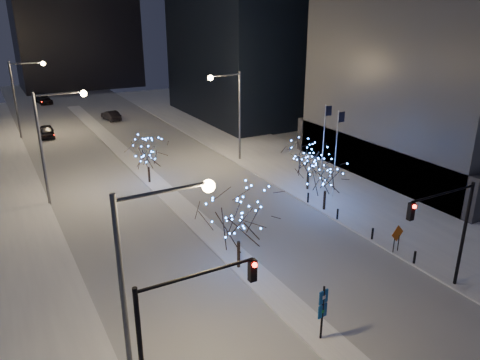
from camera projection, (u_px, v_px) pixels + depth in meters
ground at (335, 351)px, 24.05m from camera, size 160.00×160.00×0.00m
road at (133, 162)px, 52.70m from camera, size 20.00×130.00×0.02m
median at (147, 175)px, 48.59m from camera, size 2.00×80.00×0.15m
east_sidewalk at (322, 180)px, 47.21m from camera, size 10.00×90.00×0.15m
west_sidewalk at (6, 248)px, 34.05m from camera, size 8.00×90.00×0.15m
plinth at (466, 142)px, 53.51m from camera, size 30.00×24.00×4.00m
street_lamp_w_near at (146, 267)px, 19.35m from camera, size 4.40×0.56×10.00m
street_lamp_w_mid at (52, 132)px, 39.82m from camera, size 4.40×0.56×10.00m
street_lamp_w_far at (22, 89)px, 60.29m from camera, size 4.40×0.56×10.00m
street_lamp_east at (232, 105)px, 50.92m from camera, size 3.90×0.56×10.00m
traffic_signal_west at (177, 325)px, 18.54m from camera, size 5.26×0.43×7.00m
traffic_signal_east at (449, 223)px, 27.25m from camera, size 5.26×0.43×7.00m
flagpoles at (330, 144)px, 42.55m from camera, size 1.35×2.60×8.00m
bollards at (354, 223)px, 36.65m from camera, size 0.16×12.16×0.90m
car_near at (47, 132)px, 62.47m from camera, size 2.23×4.75×1.57m
car_mid at (111, 115)px, 71.78m from camera, size 2.21×4.65×1.47m
car_far at (44, 99)px, 83.92m from camera, size 2.76×5.38×1.49m
holiday_tree_median_near at (239, 217)px, 30.15m from camera, size 5.70×5.70×5.91m
holiday_tree_median_far at (148, 154)px, 45.48m from camera, size 4.85×4.85×4.64m
holiday_tree_plaza_near at (326, 176)px, 39.22m from camera, size 3.82×3.82×4.79m
holiday_tree_plaza_far at (309, 158)px, 43.69m from camera, size 4.67×4.67×4.89m
wayfinding_sign at (323, 308)px, 24.07m from camera, size 0.59×0.16×3.33m
construction_sign at (397, 236)px, 32.97m from camera, size 1.26×0.20×2.08m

